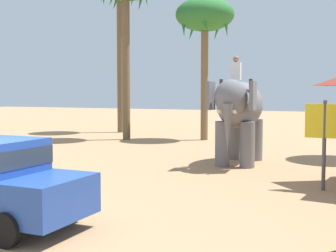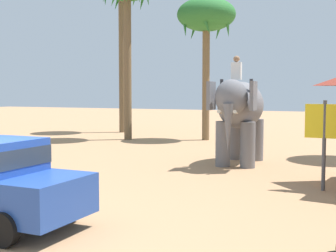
# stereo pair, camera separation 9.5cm
# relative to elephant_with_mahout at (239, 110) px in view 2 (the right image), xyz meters

# --- Properties ---
(elephant_with_mahout) EXTENTS (1.92, 3.95, 3.88)m
(elephant_with_mahout) POSITION_rel_elephant_with_mahout_xyz_m (0.00, 0.00, 0.00)
(elephant_with_mahout) COLOR slate
(elephant_with_mahout) RESTS_ON ground
(palm_tree_near_hut) EXTENTS (3.20, 3.20, 7.76)m
(palm_tree_near_hut) POSITION_rel_elephant_with_mahout_xyz_m (-4.24, 7.53, 4.66)
(palm_tree_near_hut) COLOR brown
(palm_tree_near_hut) RESTS_ON ground
(signboard_yellow) EXTENTS (1.00, 0.10, 2.40)m
(signboard_yellow) POSITION_rel_elephant_with_mahout_xyz_m (3.36, -3.38, -0.30)
(signboard_yellow) COLOR #4C4C51
(signboard_yellow) RESTS_ON ground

